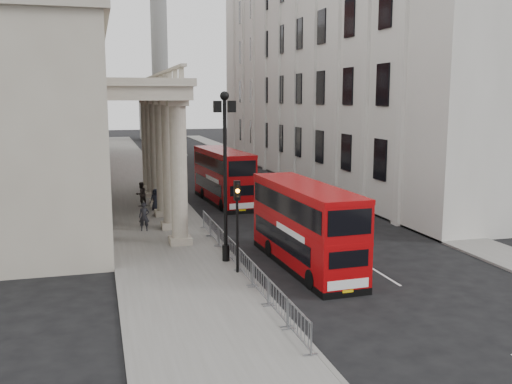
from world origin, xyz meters
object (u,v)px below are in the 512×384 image
at_px(traffic_light, 237,209).
at_px(lamp_post_mid, 179,141).
at_px(pedestrian_c, 155,199).
at_px(bus_far, 223,175).
at_px(lamp_post_south, 225,165).
at_px(monument_column, 160,57).
at_px(pedestrian_b, 141,194).
at_px(bus_near, 305,224).
at_px(pedestrian_a, 144,217).
at_px(lamp_post_north, 157,130).

bearing_deg(traffic_light, lamp_post_mid, 90.32).
height_order(lamp_post_mid, pedestrian_c, lamp_post_mid).
bearing_deg(bus_far, lamp_post_south, -105.96).
height_order(monument_column, lamp_post_mid, monument_column).
distance_m(monument_column, traffic_light, 91.17).
xyz_separation_m(traffic_light, pedestrian_b, (-3.03, 17.95, -2.08)).
bearing_deg(bus_near, pedestrian_c, 107.53).
bearing_deg(pedestrian_a, lamp_post_mid, 73.13).
xyz_separation_m(lamp_post_south, pedestrian_b, (-2.93, 15.93, -3.88)).
bearing_deg(monument_column, pedestrian_b, -97.53).
relative_size(monument_column, lamp_post_north, 6.51).
distance_m(traffic_light, bus_far, 18.67).
height_order(lamp_post_north, bus_far, lamp_post_north).
xyz_separation_m(lamp_post_north, pedestrian_a, (-3.36, -24.29, -3.92)).
distance_m(lamp_post_north, bus_far, 16.29).
bearing_deg(pedestrian_c, lamp_post_mid, 70.14).
xyz_separation_m(lamp_post_south, bus_near, (3.56, -1.60, -2.80)).
bearing_deg(pedestrian_b, traffic_light, 64.98).
xyz_separation_m(traffic_light, pedestrian_c, (-2.15, 16.14, -2.21)).
xyz_separation_m(monument_column, traffic_light, (-6.50, -90.02, -12.88)).
xyz_separation_m(lamp_post_north, bus_far, (3.45, -15.68, -2.75)).
distance_m(monument_column, pedestrian_a, 82.28).
relative_size(pedestrian_a, pedestrian_c, 1.12).
distance_m(lamp_post_south, bus_near, 4.80).
distance_m(bus_far, pedestrian_c, 6.07).
xyz_separation_m(monument_column, lamp_post_south, (-6.60, -88.00, -11.07)).
bearing_deg(pedestrian_b, lamp_post_north, -134.92).
xyz_separation_m(lamp_post_mid, pedestrian_b, (-2.93, -0.07, -3.88)).
distance_m(monument_column, pedestrian_c, 75.90).
bearing_deg(bus_far, monument_column, 83.47).
bearing_deg(lamp_post_south, lamp_post_north, 90.00).
height_order(lamp_post_north, traffic_light, lamp_post_north).
bearing_deg(lamp_post_south, lamp_post_mid, 90.00).
xyz_separation_m(monument_column, pedestrian_c, (-8.65, -73.88, -15.09)).
height_order(lamp_post_south, pedestrian_a, lamp_post_south).
height_order(monument_column, pedestrian_a, monument_column).
relative_size(lamp_post_south, bus_near, 0.88).
distance_m(lamp_post_mid, pedestrian_b, 4.86).
relative_size(bus_near, pedestrian_b, 5.18).
bearing_deg(lamp_post_mid, bus_far, 5.34).
distance_m(lamp_post_north, pedestrian_b, 16.78).
relative_size(lamp_post_mid, bus_far, 0.85).
distance_m(lamp_post_mid, pedestrian_a, 9.77).
bearing_deg(lamp_post_mid, pedestrian_a, -112.10).
xyz_separation_m(monument_column, lamp_post_mid, (-6.60, -72.00, -11.07)).
distance_m(lamp_post_mid, lamp_post_north, 16.00).
distance_m(monument_column, lamp_post_south, 88.94).
xyz_separation_m(lamp_post_north, pedestrian_c, (-2.05, -17.88, -4.02)).
distance_m(bus_far, pedestrian_a, 11.04).
bearing_deg(lamp_post_north, bus_far, -77.58).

